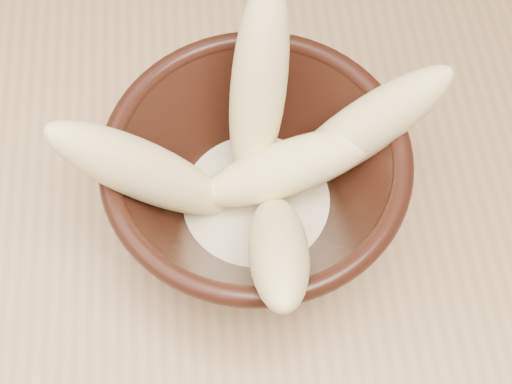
% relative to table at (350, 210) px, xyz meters
% --- Properties ---
extents(table, '(1.20, 0.80, 0.75)m').
position_rel_table_xyz_m(table, '(0.00, 0.00, 0.00)').
color(table, tan).
rests_on(table, ground).
extents(bowl, '(0.20, 0.20, 0.11)m').
position_rel_table_xyz_m(bowl, '(-0.09, -0.04, 0.14)').
color(bowl, black).
rests_on(bowl, table).
extents(milk_puddle, '(0.11, 0.11, 0.02)m').
position_rel_table_xyz_m(milk_puddle, '(-0.09, -0.04, 0.11)').
color(milk_puddle, beige).
rests_on(milk_puddle, bowl).
extents(banana_upright, '(0.07, 0.11, 0.16)m').
position_rel_table_xyz_m(banana_upright, '(-0.08, 0.00, 0.19)').
color(banana_upright, '#E6D488').
rests_on(banana_upright, bowl).
extents(banana_left, '(0.13, 0.04, 0.15)m').
position_rel_table_xyz_m(banana_left, '(-0.16, -0.05, 0.18)').
color(banana_left, '#E6D488').
rests_on(banana_left, bowl).
extents(banana_right, '(0.13, 0.05, 0.13)m').
position_rel_table_xyz_m(banana_right, '(-0.02, -0.03, 0.17)').
color(banana_right, '#E6D488').
rests_on(banana_right, bowl).
extents(banana_across, '(0.14, 0.05, 0.07)m').
position_rel_table_xyz_m(banana_across, '(-0.07, -0.04, 0.16)').
color(banana_across, '#E6D488').
rests_on(banana_across, bowl).
extents(banana_front, '(0.05, 0.14, 0.13)m').
position_rel_table_xyz_m(banana_front, '(-0.08, -0.10, 0.17)').
color(banana_front, '#E6D488').
rests_on(banana_front, bowl).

